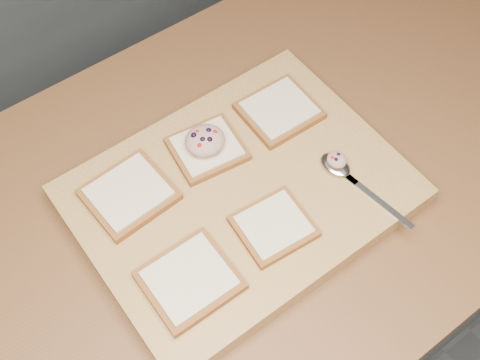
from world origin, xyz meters
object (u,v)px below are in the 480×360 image
Objects in this scene: cutting_board at (240,195)px; bread_far_center at (207,148)px; tuna_salad_dollop at (205,140)px; spoon at (342,170)px.

bread_far_center is at bearing 90.18° from cutting_board.
tuna_salad_dollop is 0.24m from spoon.
bread_far_center is 0.23m from spoon.
spoon is at bearing -47.29° from bread_far_center.
bread_far_center is (-0.00, 0.09, 0.03)m from cutting_board.
cutting_board is 7.62× the size of tuna_salad_dollop.
bread_far_center reaches higher than spoon.
spoon is at bearing -47.06° from tuna_salad_dollop.
cutting_board is at bearing 154.25° from spoon.
cutting_board is 0.10m from bread_far_center.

